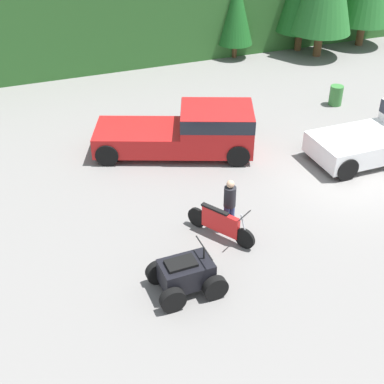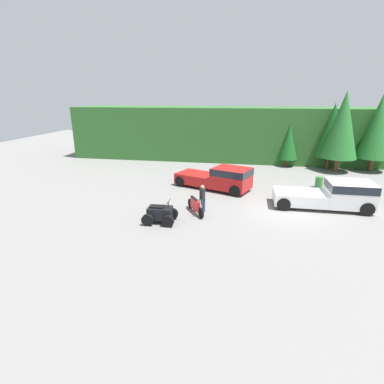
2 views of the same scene
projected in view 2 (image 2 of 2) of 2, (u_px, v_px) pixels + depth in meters
name	position (u px, v px, depth m)	size (l,w,h in m)	color
ground_plane	(285.00, 211.00, 18.78)	(80.00, 80.00, 0.00)	slate
hillside_backdrop	(271.00, 134.00, 32.88)	(44.00, 6.00, 5.69)	#2D6028
tree_left	(289.00, 142.00, 29.85)	(1.87, 1.87, 4.24)	brown
tree_mid_left	(332.00, 131.00, 28.63)	(2.77, 2.77, 6.31)	brown
tree_mid_right	(342.00, 125.00, 27.24)	(3.23, 3.23, 7.35)	brown
tree_right	(378.00, 127.00, 27.41)	(3.13, 3.13, 7.11)	brown
pickup_truck_red	(220.00, 177.00, 22.81)	(6.21, 4.14, 1.80)	red
pickup_truck_second	(333.00, 194.00, 18.97)	(5.94, 2.24, 1.80)	white
dirt_bike	(196.00, 206.00, 18.32)	(1.35, 2.05, 1.14)	black
quad_atv	(160.00, 214.00, 16.95)	(1.86, 1.37, 1.28)	black
rider_person	(202.00, 198.00, 18.33)	(0.44, 0.44, 1.74)	navy
steel_barrel	(319.00, 182.00, 23.35)	(0.58, 0.58, 0.88)	#387A38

